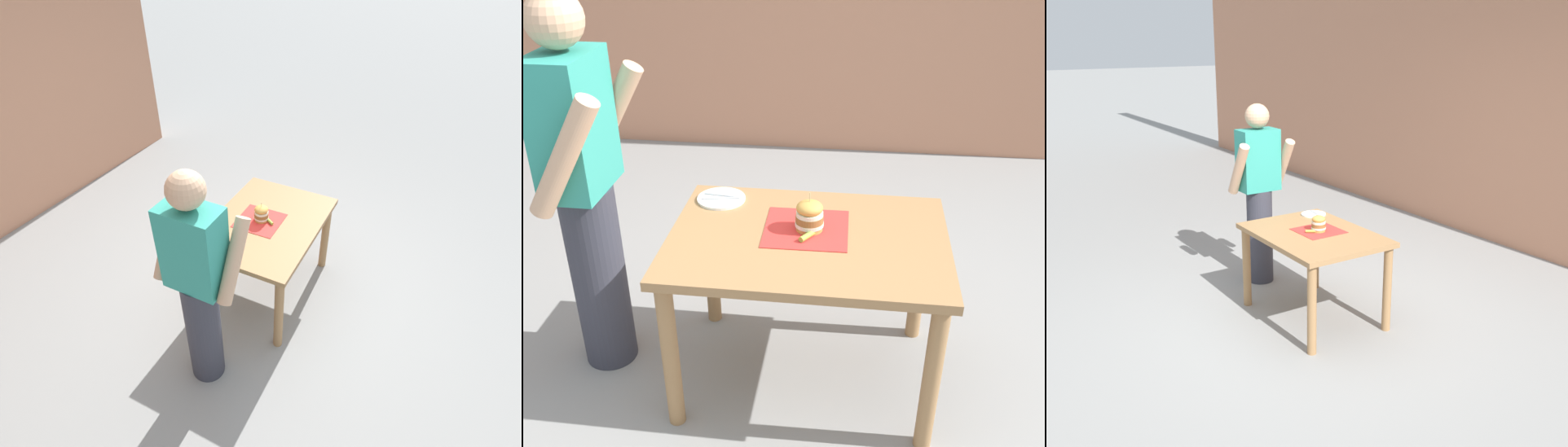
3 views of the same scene
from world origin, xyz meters
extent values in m
plane|color=gray|center=(0.00, 0.00, 0.00)|extent=(80.00, 80.00, 0.00)
cube|color=#9E7247|center=(0.00, 0.00, 0.73)|extent=(0.83, 1.15, 0.04)
cylinder|color=#9E7247|center=(-0.36, -0.51, 0.35)|extent=(0.07, 0.07, 0.71)
cylinder|color=#9E7247|center=(0.36, -0.51, 0.35)|extent=(0.07, 0.07, 0.71)
cylinder|color=#9E7247|center=(-0.36, 0.51, 0.35)|extent=(0.07, 0.07, 0.71)
cylinder|color=#9E7247|center=(0.36, 0.51, 0.35)|extent=(0.07, 0.07, 0.71)
cube|color=red|center=(0.05, 0.01, 0.75)|extent=(0.35, 0.35, 0.00)
cylinder|color=gold|center=(0.05, 0.00, 0.76)|extent=(0.11, 0.11, 0.02)
cylinder|color=silver|center=(0.05, 0.00, 0.78)|extent=(0.12, 0.12, 0.02)
cylinder|color=brown|center=(0.05, 0.00, 0.80)|extent=(0.12, 0.12, 0.03)
cylinder|color=silver|center=(0.05, 0.00, 0.82)|extent=(0.11, 0.11, 0.02)
ellipsoid|color=gold|center=(0.05, 0.00, 0.85)|extent=(0.11, 0.11, 0.06)
cylinder|color=#D1B77F|center=(0.05, 0.00, 0.89)|extent=(0.00, 0.00, 0.05)
cylinder|color=#8EA83D|center=(-0.03, 0.00, 0.76)|extent=(0.09, 0.07, 0.02)
cylinder|color=white|center=(0.28, 0.42, 0.75)|extent=(0.22, 0.22, 0.01)
cylinder|color=silver|center=(0.26, 0.42, 0.76)|extent=(0.04, 0.17, 0.01)
cylinder|color=silver|center=(0.29, 0.42, 0.76)|extent=(0.03, 0.17, 0.01)
cylinder|color=#33333D|center=(0.01, 0.94, 0.45)|extent=(0.24, 0.24, 0.90)
cube|color=teal|center=(0.01, 0.94, 1.18)|extent=(0.36, 0.22, 0.56)
sphere|color=tan|center=(0.01, 0.94, 1.58)|extent=(0.22, 0.22, 0.22)
cylinder|color=tan|center=(-0.22, 0.88, 1.13)|extent=(0.09, 0.34, 0.50)
cylinder|color=tan|center=(0.24, 0.88, 1.13)|extent=(0.09, 0.34, 0.50)
camera|label=1|loc=(-1.13, 2.35, 2.71)|focal=28.00mm
camera|label=2|loc=(-2.15, -0.18, 2.00)|focal=42.00mm
camera|label=3|loc=(-2.58, -3.90, 2.28)|focal=42.00mm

